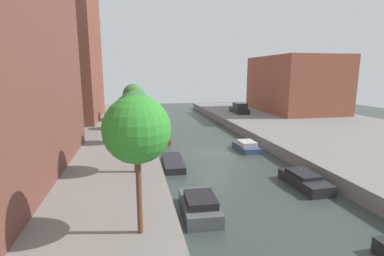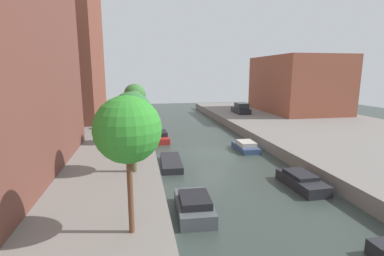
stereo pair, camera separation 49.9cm
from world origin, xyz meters
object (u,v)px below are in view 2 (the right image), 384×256
Objects in this scene: moored_boat_left_1 at (194,206)px; moored_boat_left_2 at (171,163)px; low_block_right at (297,84)px; apartment_tower_far at (56,41)px; moored_boat_right_2 at (246,146)px; parked_car at (241,109)px; street_tree_4 at (135,95)px; moored_boat_right_1 at (302,181)px; street_tree_1 at (132,113)px; street_tree_3 at (134,100)px; street_tree_0 at (128,130)px; street_tree_2 at (134,105)px; moored_boat_left_3 at (160,137)px.

moored_boat_left_1 is 0.82× the size of moored_boat_left_2.
low_block_right reaches higher than moored_boat_left_2.
apartment_tower_far is 26.93m from moored_boat_right_2.
parked_car reaches higher than moored_boat_right_2.
moored_boat_right_1 is at bearing -65.27° from street_tree_4.
street_tree_1 is 20.08m from street_tree_4.
street_tree_4 reaches higher than moored_boat_right_1.
moored_boat_left_1 is 1.05× the size of moored_boat_right_2.
street_tree_3 reaches higher than moored_boat_left_2.
moored_boat_left_1 is at bearing -80.73° from street_tree_3.
apartment_tower_far is 24.66m from moored_boat_left_2.
street_tree_1 reaches higher than moored_boat_left_2.
street_tree_1 reaches higher than street_tree_4.
low_block_right is at bearing 43.99° from street_tree_1.
street_tree_3 reaches higher than moored_boat_right_2.
moored_boat_right_2 is (6.91, 10.87, -0.09)m from moored_boat_left_1.
moored_boat_right_1 is (10.14, 4.95, -4.57)m from street_tree_0.
street_tree_4 reaches higher than street_tree_2.
low_block_right is (34.00, 1.30, -5.56)m from apartment_tower_far.
street_tree_0 is 34.13m from parked_car.
moored_boat_right_2 is (9.86, 6.79, -4.26)m from street_tree_1.
street_tree_2 reaches higher than moored_boat_right_1.
moored_boat_left_2 is at bearing -89.01° from moored_boat_left_3.
moored_boat_right_1 is 1.11× the size of moored_boat_right_2.
street_tree_4 is 1.09× the size of moored_boat_left_3.
low_block_right is 3.30× the size of street_tree_2.
parked_car is at bearing 45.85° from street_tree_2.
street_tree_3 is 18.69m from moored_boat_left_1.
street_tree_2 is at bearing -118.68° from moored_boat_left_3.
moored_boat_right_1 is at bearing -51.21° from apartment_tower_far.
moored_boat_right_1 is (10.14, -1.94, -4.23)m from street_tree_1.
parked_car is at bearing 71.34° from moored_boat_right_2.
street_tree_0 is at bearing -104.25° from moored_boat_left_2.
street_tree_3 is 4.89m from moored_boat_left_3.
parked_car is 23.48m from moored_boat_left_2.
moored_boat_right_2 is at bearing -38.99° from apartment_tower_far.
street_tree_0 reaches higher than moored_boat_left_3.
parked_car is at bearing 11.99° from street_tree_4.
moored_boat_left_2 is 8.39m from moored_boat_left_3.
apartment_tower_far is 1.37× the size of low_block_right.
moored_boat_left_1 is 0.95× the size of moored_boat_right_1.
parked_car reaches higher than moored_boat_right_1.
street_tree_2 reaches higher than moored_boat_left_3.
street_tree_4 reaches higher than moored_boat_left_2.
low_block_right is at bearing 2.18° from apartment_tower_far.
street_tree_2 is 6.55m from moored_boat_left_3.
moored_boat_left_1 is 12.88m from moored_boat_right_2.
street_tree_0 is 1.21× the size of parked_car.
street_tree_0 is at bearing -90.00° from street_tree_4.
apartment_tower_far is 3.76× the size of street_tree_0.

